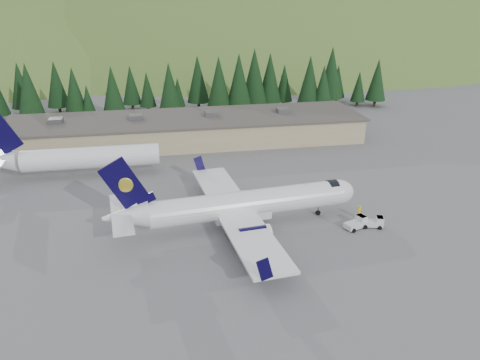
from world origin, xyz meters
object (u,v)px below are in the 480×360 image
baggage_tug_b (374,222)px  ramp_worker (359,212)px  second_airliner (73,158)px  terminal_building (187,129)px  baggage_tug_a (357,223)px  airliner (241,205)px

baggage_tug_b → ramp_worker: (-1.01, 2.61, 0.31)m
second_airliner → ramp_worker: size_ratio=14.27×
baggage_tug_b → second_airliner: bearing=165.0°
baggage_tug_b → terminal_building: size_ratio=0.04×
second_airliner → baggage_tug_b: bearing=-31.9°
second_airliner → baggage_tug_a: 46.42m
second_airliner → baggage_tug_a: size_ratio=8.39×
baggage_tug_a → terminal_building: (-18.85, 41.41, 1.92)m
baggage_tug_b → ramp_worker: 2.81m
terminal_building → ramp_worker: terminal_building is taller
airliner → baggage_tug_a: size_ratio=10.29×
airliner → second_airliner: size_ratio=1.23×
second_airliner → baggage_tug_b: 48.49m
airliner → second_airliner: bearing=131.3°
airliner → baggage_tug_a: (14.82, -3.31, -2.28)m
airliner → ramp_worker: airliner is taller
baggage_tug_a → baggage_tug_b: baggage_tug_a is taller
baggage_tug_b → terminal_building: bearing=133.9°
baggage_tug_a → second_airliner: bearing=125.6°
baggage_tug_b → terminal_building: terminal_building is taller
baggage_tug_b → ramp_worker: size_ratio=1.57×
airliner → baggage_tug_b: 17.67m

